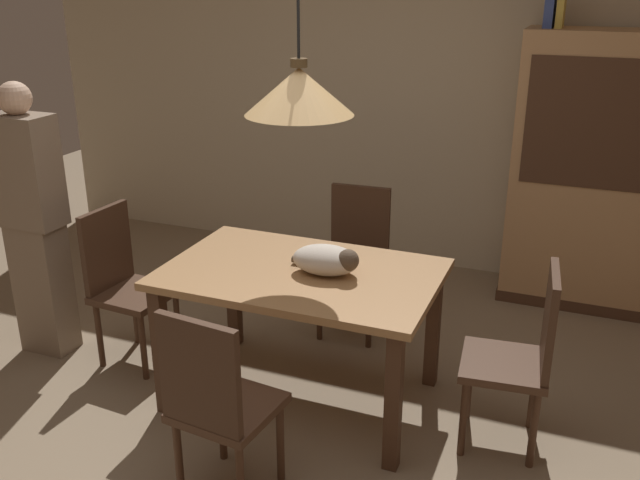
% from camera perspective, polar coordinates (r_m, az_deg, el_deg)
% --- Properties ---
extents(ground, '(10.00, 10.00, 0.00)m').
position_cam_1_polar(ground, '(3.58, -3.98, -16.59)').
color(ground, '#847056').
extents(back_wall, '(6.40, 0.10, 2.90)m').
position_cam_1_polar(back_wall, '(5.40, 8.16, 12.96)').
color(back_wall, beige).
rests_on(back_wall, ground).
extents(dining_table, '(1.40, 0.90, 0.75)m').
position_cam_1_polar(dining_table, '(3.64, -1.54, -3.95)').
color(dining_table, '#A87A4C').
rests_on(dining_table, ground).
extents(chair_near_front, '(0.44, 0.44, 0.93)m').
position_cam_1_polar(chair_near_front, '(3.02, -8.41, -12.78)').
color(chair_near_front, '#472D1E').
rests_on(chair_near_front, ground).
extents(chair_far_back, '(0.42, 0.42, 0.93)m').
position_cam_1_polar(chair_far_back, '(4.45, 2.90, -1.13)').
color(chair_far_back, '#472D1E').
rests_on(chair_far_back, ground).
extents(chair_right_side, '(0.44, 0.44, 0.93)m').
position_cam_1_polar(chair_right_side, '(3.47, 16.14, -8.73)').
color(chair_right_side, '#472D1E').
rests_on(chair_right_side, ground).
extents(chair_left_side, '(0.43, 0.43, 0.93)m').
position_cam_1_polar(chair_left_side, '(4.24, -15.68, -3.08)').
color(chair_left_side, '#472D1E').
rests_on(chair_left_side, ground).
extents(cat_sleeping, '(0.39, 0.25, 0.16)m').
position_cam_1_polar(cat_sleeping, '(3.52, 0.61, -1.63)').
color(cat_sleeping, beige).
rests_on(cat_sleeping, dining_table).
extents(pendant_lamp, '(0.52, 0.52, 1.30)m').
position_cam_1_polar(pendant_lamp, '(3.34, -1.71, 12.03)').
color(pendant_lamp, '#E5B775').
extents(hutch_bookcase, '(1.12, 0.45, 1.85)m').
position_cam_1_polar(hutch_bookcase, '(5.03, 21.62, 4.58)').
color(hutch_bookcase, tan).
rests_on(hutch_bookcase, ground).
extents(book_blue_wide, '(0.06, 0.24, 0.24)m').
position_cam_1_polar(book_blue_wide, '(4.88, 18.22, 17.49)').
color(book_blue_wide, '#384C93').
rests_on(book_blue_wide, hutch_bookcase).
extents(book_yellow_short, '(0.04, 0.20, 0.18)m').
position_cam_1_polar(book_yellow_short, '(4.88, 18.97, 17.06)').
color(book_yellow_short, gold).
rests_on(book_yellow_short, hutch_bookcase).
extents(person_standing, '(0.36, 0.22, 1.63)m').
position_cam_1_polar(person_standing, '(4.39, -22.24, 1.32)').
color(person_standing, '#84705B').
rests_on(person_standing, ground).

